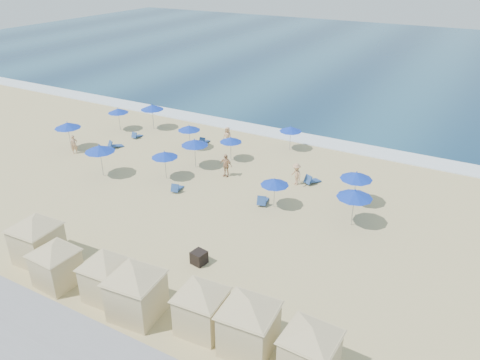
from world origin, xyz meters
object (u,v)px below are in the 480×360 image
Objects in this scene: trash_bin at (199,258)px; umbrella_9 at (291,129)px; umbrella_3 at (100,148)px; umbrella_10 at (356,176)px; umbrella_11 at (355,194)px; cabana_1 at (55,259)px; umbrella_0 at (118,111)px; umbrella_2 at (152,107)px; cabana_5 at (249,318)px; umbrella_8 at (275,182)px; cabana_2 at (106,272)px; beachgoer_0 at (74,145)px; beachgoer_2 at (296,174)px; umbrella_4 at (189,128)px; cabana_3 at (135,286)px; beachgoer_1 at (226,165)px; umbrella_5 at (195,142)px; umbrella_6 at (165,155)px; cabana_6 at (311,345)px; beachgoer_3 at (228,136)px; umbrella_7 at (231,140)px; cabana_4 at (201,302)px; cabana_0 at (36,234)px; umbrella_1 at (67,125)px.

umbrella_9 reaches higher than trash_bin.
trash_bin is 0.29× the size of umbrella_3.
umbrella_11 is (0.69, -2.68, 0.06)m from umbrella_10.
cabana_1 is 1.87× the size of umbrella_0.
trash_bin is at bearing -44.98° from umbrella_2.
cabana_5 reaches higher than umbrella_8.
cabana_2 is at bearing -116.98° from umbrella_10.
beachgoer_2 reaches higher than beachgoer_0.
umbrella_4 is 15.63m from umbrella_10.
cabana_3 is 25.97m from umbrella_2.
umbrella_11 reaches higher than beachgoer_2.
beachgoer_1 is at bearing 168.02° from umbrella_11.
umbrella_4 is at bearing 135.54° from trash_bin.
umbrella_6 is at bearing -105.32° from umbrella_5.
beachgoer_1 is (-12.48, 14.35, -0.67)m from cabana_6.
umbrella_9 is (-2.30, 17.50, 1.53)m from trash_bin.
umbrella_10 is at bearing -23.09° from beachgoer_3.
beachgoer_2 is (1.06, 16.30, -0.85)m from cabana_3.
umbrella_7 is at bearing 64.98° from umbrella_6.
cabana_4 reaches higher than umbrella_0.
cabana_3 is 1.87× the size of umbrella_2.
cabana_6 is 32.21m from umbrella_0.
umbrella_8 is at bearing -53.16° from beachgoer_2.
umbrella_5 is 1.35× the size of beachgoer_1.
cabana_2 is 13.50m from umbrella_6.
umbrella_11 is at bearing -13.78° from umbrella_0.
umbrella_0 is at bearing 148.43° from umbrella_6.
umbrella_2 is 1.48× the size of beachgoer_2.
cabana_6 is (15.93, -0.02, -0.12)m from cabana_0.
umbrella_4 is 6.07m from umbrella_6.
cabana_0 is 1.11× the size of cabana_2.
umbrella_0 reaches higher than umbrella_4.
umbrella_10 is at bearing 4.07° from beachgoer_1.
umbrella_3 reaches higher than umbrella_5.
umbrella_10 reaches higher than beachgoer_3.
umbrella_6 is at bearing -95.84° from beachgoer_3.
beachgoer_0 is at bearing 165.42° from trash_bin.
umbrella_7 is (7.04, 7.36, -0.45)m from umbrella_3.
umbrella_5 is at bearing 134.07° from trash_bin.
beachgoer_0 is (-18.74, 0.10, -1.07)m from umbrella_8.
cabana_1 reaches higher than umbrella_4.
cabana_5 reaches higher than trash_bin.
cabana_6 is 2.62× the size of beachgoer_3.
beachgoer_3 is at bearing -161.92° from umbrella_9.
umbrella_11 is at bearing -0.65° from umbrella_1.
umbrella_6 is at bearing -120.78° from beachgoer_2.
umbrella_8 is (13.53, 1.98, -0.37)m from umbrella_3.
cabana_1 is at bearing -124.43° from umbrella_10.
umbrella_11 is 1.58× the size of beachgoer_0.
umbrella_6 is 14.24m from umbrella_11.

